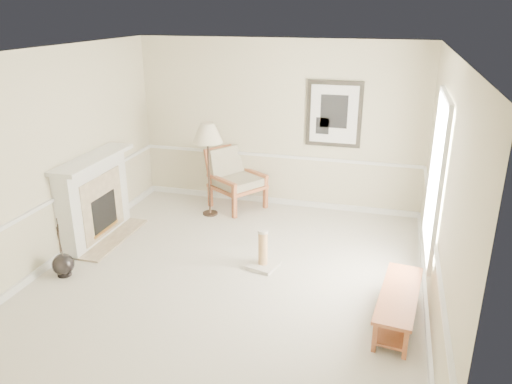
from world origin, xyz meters
TOP-DOWN VIEW (x-y plane):
  - ground at (0.00, 0.00)m, footprint 5.50×5.50m
  - room at (0.14, 0.08)m, footprint 5.04×5.54m
  - fireplace at (-2.34, 0.60)m, footprint 0.64×1.64m
  - floor_vase at (-2.15, -0.56)m, footprint 0.29×0.29m
  - armchair at (-0.74, 2.45)m, footprint 1.14×1.13m
  - floor_lamp at (-1.00, 1.93)m, footprint 0.63×0.63m
  - bench at (2.15, -0.46)m, footprint 0.56×1.39m
  - scratching_post at (0.35, 0.38)m, footprint 0.48×0.48m

SIDE VIEW (x-z plane):
  - ground at x=0.00m, z-range 0.00..0.00m
  - floor_vase at x=-2.15m, z-range -0.27..0.58m
  - scratching_post at x=0.35m, z-range -0.10..0.45m
  - bench at x=2.15m, z-range 0.06..0.45m
  - armchair at x=-0.74m, z-range 0.04..1.09m
  - fireplace at x=-2.34m, z-range -0.01..1.30m
  - floor_lamp at x=-1.00m, z-range 0.60..2.19m
  - room at x=0.14m, z-range 0.41..3.33m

